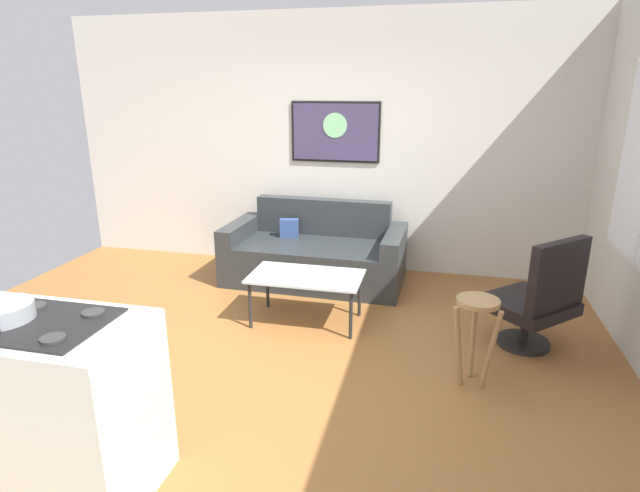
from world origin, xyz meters
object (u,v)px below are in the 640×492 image
mixing_bowl (2,313)px  wall_painting (335,132)px  armchair (538,299)px  coffee_table (306,279)px  bar_stool (476,321)px  couch (315,255)px

mixing_bowl → wall_painting: size_ratio=0.29×
mixing_bowl → armchair: bearing=37.2°
coffee_table → bar_stool: (1.39, -0.68, 0.08)m
couch → coffee_table: size_ratio=1.93×
armchair → wall_painting: 2.78m
couch → mixing_bowl: bearing=-103.1°
coffee_table → mixing_bowl: size_ratio=3.42×
bar_stool → mixing_bowl: (-2.32, -1.53, 0.50)m
coffee_table → mixing_bowl: 2.47m
mixing_bowl → wall_painting: (0.86, 3.76, 0.57)m
coffee_table → armchair: armchair is taller
bar_stool → armchair: bearing=50.8°
bar_stool → mixing_bowl: 2.82m
bar_stool → mixing_bowl: size_ratio=2.23×
armchair → wall_painting: bearing=140.5°
coffee_table → wall_painting: (-0.07, 1.55, 1.14)m
couch → wall_painting: wall_painting is taller
wall_painting → armchair: bearing=-39.5°
armchair → coffee_table: bearing=177.9°
couch → wall_painting: size_ratio=1.92×
armchair → mixing_bowl: bearing=-142.8°
wall_painting → couch: bearing=-101.0°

